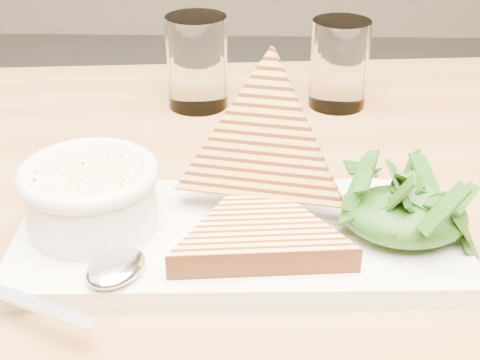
{
  "coord_description": "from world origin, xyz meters",
  "views": [
    {
      "loc": [
        0.17,
        -0.46,
        1.07
      ],
      "look_at": [
        0.15,
        0.01,
        0.81
      ],
      "focal_mm": 50.0,
      "sensor_mm": 36.0,
      "label": 1
    }
  ],
  "objects_px": {
    "platter": "(239,237)",
    "glass_near": "(197,62)",
    "glass_far": "(339,64)",
    "soup_bowl": "(92,204)",
    "table_top": "(147,219)"
  },
  "relations": [
    {
      "from": "platter",
      "to": "glass_near",
      "type": "bearing_deg",
      "value": 101.29
    },
    {
      "from": "glass_near",
      "to": "glass_far",
      "type": "xyz_separation_m",
      "value": [
        0.16,
        0.01,
        -0.0
      ]
    },
    {
      "from": "soup_bowl",
      "to": "glass_near",
      "type": "bearing_deg",
      "value": 78.36
    },
    {
      "from": "glass_near",
      "to": "soup_bowl",
      "type": "bearing_deg",
      "value": -101.64
    },
    {
      "from": "platter",
      "to": "soup_bowl",
      "type": "bearing_deg",
      "value": 179.15
    },
    {
      "from": "platter",
      "to": "glass_near",
      "type": "xyz_separation_m",
      "value": [
        -0.06,
        0.29,
        0.05
      ]
    },
    {
      "from": "glass_far",
      "to": "glass_near",
      "type": "bearing_deg",
      "value": -177.9
    },
    {
      "from": "table_top",
      "to": "platter",
      "type": "bearing_deg",
      "value": -38.06
    },
    {
      "from": "table_top",
      "to": "soup_bowl",
      "type": "relative_size",
      "value": 10.62
    },
    {
      "from": "glass_far",
      "to": "platter",
      "type": "bearing_deg",
      "value": -109.78
    },
    {
      "from": "platter",
      "to": "soup_bowl",
      "type": "distance_m",
      "value": 0.12
    },
    {
      "from": "platter",
      "to": "glass_far",
      "type": "distance_m",
      "value": 0.32
    },
    {
      "from": "table_top",
      "to": "glass_far",
      "type": "bearing_deg",
      "value": 49.51
    },
    {
      "from": "table_top",
      "to": "glass_near",
      "type": "xyz_separation_m",
      "value": [
        0.03,
        0.22,
        0.07
      ]
    },
    {
      "from": "glass_near",
      "to": "glass_far",
      "type": "relative_size",
      "value": 1.05
    }
  ]
}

